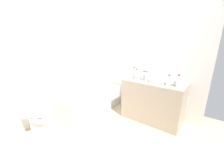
# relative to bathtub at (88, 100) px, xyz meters

# --- Properties ---
(ground_plane) EXTENTS (3.68, 3.68, 0.00)m
(ground_plane) POSITION_rel_bathtub_xyz_m (-0.50, -0.82, -0.27)
(ground_plane) COLOR #C1AD8E
(wall_back_tiled) EXTENTS (3.08, 0.10, 2.58)m
(wall_back_tiled) POSITION_rel_bathtub_xyz_m (-0.50, 0.43, 1.02)
(wall_back_tiled) COLOR silver
(wall_back_tiled) RESTS_ON ground_plane
(wall_right_mirror) EXTENTS (0.10, 2.81, 2.58)m
(wall_right_mirror) POSITION_rel_bathtub_xyz_m (0.89, -0.82, 1.02)
(wall_right_mirror) COLOR silver
(wall_right_mirror) RESTS_ON ground_plane
(bathtub) EXTENTS (1.49, 0.76, 1.15)m
(bathtub) POSITION_rel_bathtub_xyz_m (0.00, 0.00, 0.00)
(bathtub) COLOR silver
(bathtub) RESTS_ON ground_plane
(toilet) EXTENTS (0.37, 0.48, 0.70)m
(toilet) POSITION_rel_bathtub_xyz_m (-1.17, -0.01, 0.08)
(toilet) COLOR white
(toilet) RESTS_ON ground_plane
(vanity_counter) EXTENTS (0.59, 1.16, 0.83)m
(vanity_counter) POSITION_rel_bathtub_xyz_m (0.55, -1.34, 0.15)
(vanity_counter) COLOR tan
(vanity_counter) RESTS_ON ground_plane
(sink_basin) EXTENTS (0.34, 0.34, 0.06)m
(sink_basin) POSITION_rel_bathtub_xyz_m (0.52, -1.40, 0.59)
(sink_basin) COLOR white
(sink_basin) RESTS_ON vanity_counter
(sink_faucet) EXTENTS (0.12, 0.15, 0.07)m
(sink_faucet) POSITION_rel_bathtub_xyz_m (0.72, -1.40, 0.60)
(sink_faucet) COLOR silver
(sink_faucet) RESTS_ON vanity_counter
(water_bottle_0) EXTENTS (0.06, 0.06, 0.19)m
(water_bottle_0) POSITION_rel_bathtub_xyz_m (0.51, -1.12, 0.65)
(water_bottle_0) COLOR silver
(water_bottle_0) RESTS_ON vanity_counter
(water_bottle_1) EXTENTS (0.06, 0.06, 0.24)m
(water_bottle_1) POSITION_rel_bathtub_xyz_m (0.49, -0.91, 0.68)
(water_bottle_1) COLOR silver
(water_bottle_1) RESTS_ON vanity_counter
(water_bottle_2) EXTENTS (0.07, 0.07, 0.22)m
(water_bottle_2) POSITION_rel_bathtub_xyz_m (0.44, -1.78, 0.67)
(water_bottle_2) COLOR silver
(water_bottle_2) RESTS_ON vanity_counter
(water_bottle_3) EXTENTS (0.07, 0.07, 0.22)m
(water_bottle_3) POSITION_rel_bathtub_xyz_m (0.44, -0.99, 0.67)
(water_bottle_3) COLOR silver
(water_bottle_3) RESTS_ON vanity_counter
(water_bottle_4) EXTENTS (0.06, 0.06, 0.19)m
(water_bottle_4) POSITION_rel_bathtub_xyz_m (0.44, -1.62, 0.65)
(water_bottle_4) COLOR silver
(water_bottle_4) RESTS_ON vanity_counter
(water_bottle_5) EXTENTS (0.06, 0.06, 0.20)m
(water_bottle_5) POSITION_rel_bathtub_xyz_m (0.46, -1.19, 0.65)
(water_bottle_5) COLOR silver
(water_bottle_5) RESTS_ON vanity_counter
(drinking_glass_0) EXTENTS (0.06, 0.06, 0.09)m
(drinking_glass_0) POSITION_rel_bathtub_xyz_m (0.50, -1.72, 0.61)
(drinking_glass_0) COLOR white
(drinking_glass_0) RESTS_ON vanity_counter
(drinking_glass_1) EXTENTS (0.06, 0.06, 0.08)m
(drinking_glass_1) POSITION_rel_bathtub_xyz_m (0.52, -1.02, 0.60)
(drinking_glass_1) COLOR white
(drinking_glass_1) RESTS_ON vanity_counter
(drinking_glass_2) EXTENTS (0.07, 0.07, 0.10)m
(drinking_glass_2) POSITION_rel_bathtub_xyz_m (0.54, -1.80, 0.61)
(drinking_glass_2) COLOR white
(drinking_glass_2) RESTS_ON vanity_counter
(toilet_paper_roll) EXTENTS (0.11, 0.11, 0.10)m
(toilet_paper_roll) POSITION_rel_bathtub_xyz_m (-1.37, -0.14, -0.22)
(toilet_paper_roll) COLOR white
(toilet_paper_roll) RESTS_ON ground_plane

